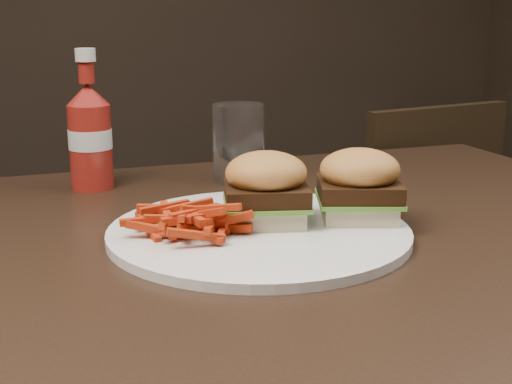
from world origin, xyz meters
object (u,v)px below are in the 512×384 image
object	(u,v)px
ketchup_bottle	(91,147)
tumbler	(238,144)
plate	(259,233)
dining_table	(224,254)
chair_far	(380,266)

from	to	relation	value
ketchup_bottle	tumbler	xyz separation A→B (m)	(0.21, -0.02, -0.01)
plate	dining_table	bearing A→B (deg)	163.42
plate	ketchup_bottle	size ratio (longest dim) A/B	2.85
plate	tumbler	bearing A→B (deg)	76.56
dining_table	chair_far	distance (m)	0.89
dining_table	ketchup_bottle	bearing A→B (deg)	111.26
ketchup_bottle	tumbler	distance (m)	0.21
chair_far	ketchup_bottle	size ratio (longest dim) A/B	3.00
chair_far	plate	bearing A→B (deg)	40.76
dining_table	chair_far	bearing A→B (deg)	47.96
plate	chair_far	bearing A→B (deg)	50.48
chair_far	plate	world-z (taller)	plate
ketchup_bottle	dining_table	bearing A→B (deg)	-68.74
dining_table	chair_far	xyz separation A→B (m)	(0.56, 0.62, -0.30)
chair_far	ketchup_bottle	xyz separation A→B (m)	(-0.67, -0.34, 0.38)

